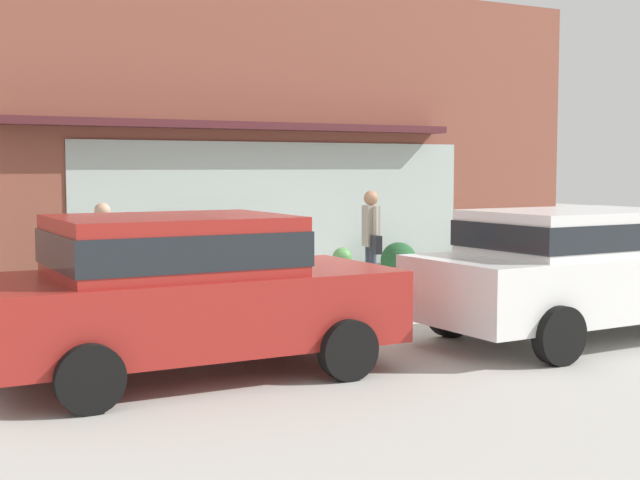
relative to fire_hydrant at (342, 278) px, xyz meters
name	(u,v)px	position (x,y,z in m)	size (l,w,h in m)	color
ground_plane	(328,320)	(-0.64, -0.71, -0.46)	(60.00, 60.00, 0.00)	#B2AFA8
curb_strip	(336,317)	(-0.64, -0.91, -0.40)	(14.00, 0.24, 0.12)	#B2B2AD
storefront	(235,139)	(-0.62, 2.48, 2.08)	(14.00, 0.81, 5.21)	brown
fire_hydrant	(342,278)	(0.00, 0.00, 0.00)	(0.43, 0.41, 0.91)	#4C8C47
pedestrian_with_handbag	(371,237)	(0.82, 0.51, 0.54)	(0.27, 0.63, 1.72)	#333847
pedestrian_passerby	(103,253)	(-3.37, 0.59, 0.47)	(0.30, 0.42, 1.61)	#9E9384
parked_car_white	(584,266)	(1.39, -3.39, 0.43)	(4.47, 2.06, 1.57)	white
parked_car_red	(183,286)	(-3.49, -2.84, 0.44)	(4.09, 2.16, 1.61)	maroon
potted_plant_low_front	(51,278)	(-3.86, 1.54, 0.06)	(0.26, 0.26, 1.08)	#B7B2A3
potted_plant_doorstep	(208,275)	(-1.47, 1.63, -0.06)	(0.53, 0.53, 0.78)	#4C4C51
potted_plant_trailing_edge	(102,280)	(-3.07, 1.80, -0.05)	(0.59, 0.59, 0.81)	#4C4C51
potted_plant_by_entrance	(398,264)	(2.11, 1.68, -0.07)	(0.63, 0.63, 0.77)	#4C4C51
potted_plant_window_right	(460,260)	(3.28, 1.44, -0.04)	(0.29, 0.29, 0.88)	#4C4C51
potted_plant_corner_tall	(490,261)	(4.25, 1.80, -0.15)	(0.48, 0.48, 0.66)	#4C4C51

